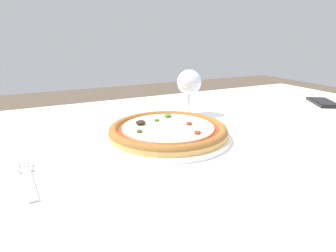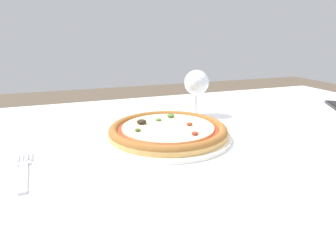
# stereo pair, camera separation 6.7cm
# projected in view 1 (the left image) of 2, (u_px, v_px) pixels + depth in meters

# --- Properties ---
(dining_table) EXTENTS (1.35, 0.95, 0.76)m
(dining_table) POSITION_uv_depth(u_px,v_px,m) (234.00, 159.00, 0.78)
(dining_table) COLOR #997047
(dining_table) RESTS_ON ground_plane
(pizza_plate) EXTENTS (0.30, 0.30, 0.04)m
(pizza_plate) POSITION_uv_depth(u_px,v_px,m) (168.00, 131.00, 0.67)
(pizza_plate) COLOR white
(pizza_plate) RESTS_ON dining_table
(fork) EXTENTS (0.04, 0.17, 0.00)m
(fork) POSITION_uv_depth(u_px,v_px,m) (27.00, 177.00, 0.49)
(fork) COLOR silver
(fork) RESTS_ON dining_table
(wine_glass_far_left) EXTENTS (0.07, 0.07, 0.14)m
(wine_glass_far_left) POSITION_uv_depth(u_px,v_px,m) (189.00, 83.00, 0.84)
(wine_glass_far_left) COLOR silver
(wine_glass_far_left) RESTS_ON dining_table
(cell_phone) EXTENTS (0.14, 0.16, 0.01)m
(cell_phone) POSITION_uv_depth(u_px,v_px,m) (323.00, 102.00, 1.01)
(cell_phone) COLOR black
(cell_phone) RESTS_ON dining_table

